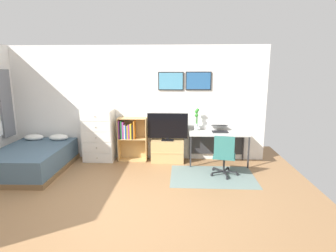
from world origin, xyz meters
TOP-DOWN VIEW (x-y plane):
  - ground_plane at (0.00, 0.00)m, footprint 7.20×7.20m
  - wall_back_with_posters at (0.02, 2.43)m, footprint 6.12×0.09m
  - area_rug at (1.73, 1.27)m, footprint 1.70×1.20m
  - bed at (-2.09, 1.41)m, footprint 1.40×1.97m
  - dresser at (-0.86, 2.15)m, footprint 0.71×0.46m
  - bookshelf at (-0.12, 2.22)m, footprint 0.68×0.30m
  - tv_stand at (0.76, 2.17)m, footprint 0.76×0.41m
  - television at (0.76, 2.15)m, footprint 0.94×0.16m
  - desk at (1.93, 2.15)m, footprint 1.33×0.60m
  - office_chair at (1.96, 1.31)m, footprint 0.58×0.57m
  - laptop at (1.97, 2.19)m, footprint 0.38×0.40m
  - computer_mouse at (2.25, 2.09)m, footprint 0.06×0.10m
  - bamboo_vase at (1.43, 2.27)m, footprint 0.10×0.10m
  - wine_glass at (1.48, 1.98)m, footprint 0.07×0.07m

SIDE VIEW (x-z plane):
  - ground_plane at x=0.00m, z-range 0.00..0.00m
  - area_rug at x=1.73m, z-range 0.00..0.01m
  - tv_stand at x=0.76m, z-range 0.00..0.52m
  - bed at x=-2.09m, z-range -0.06..0.58m
  - office_chair at x=1.96m, z-range 0.03..0.89m
  - desk at x=1.93m, z-range 0.24..0.98m
  - bookshelf at x=-0.12m, z-range 0.09..1.13m
  - dresser at x=-0.86m, z-range 0.00..1.24m
  - computer_mouse at x=2.25m, z-range 0.74..0.77m
  - laptop at x=1.97m, z-range 0.72..0.88m
  - television at x=0.76m, z-range 0.52..1.16m
  - wine_glass at x=1.48m, z-range 0.78..0.96m
  - bamboo_vase at x=1.43m, z-range 0.75..1.27m
  - wall_back_with_posters at x=0.02m, z-range 0.01..2.71m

